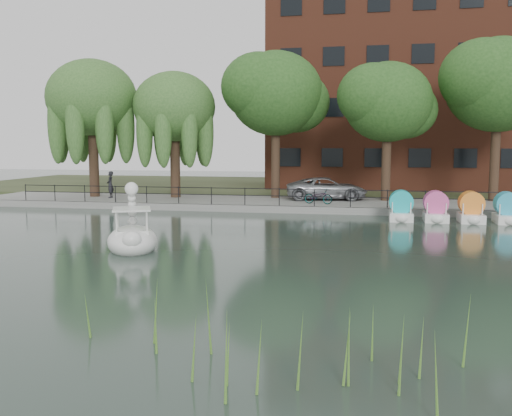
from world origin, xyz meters
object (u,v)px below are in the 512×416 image
(pedestrian, at_px, (110,183))
(bicycle, at_px, (318,195))
(minivan, at_px, (327,187))
(swan_boat, at_px, (132,235))

(pedestrian, bearing_deg, bicycle, 72.47)
(minivan, distance_m, swan_boat, 17.42)
(bicycle, height_order, pedestrian, pedestrian)
(minivan, relative_size, bicycle, 3.36)
(bicycle, height_order, swan_boat, swan_boat)
(bicycle, xyz_separation_m, swan_boat, (-5.64, -13.76, -0.36))
(minivan, bearing_deg, pedestrian, 87.17)
(minivan, height_order, bicycle, minivan)
(pedestrian, bearing_deg, swan_boat, 15.37)
(pedestrian, xyz_separation_m, swan_boat, (7.98, -14.89, -0.85))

